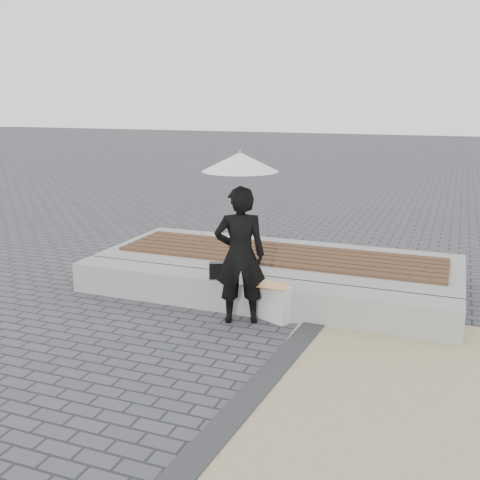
% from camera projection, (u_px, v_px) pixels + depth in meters
% --- Properties ---
extents(ground, '(80.00, 80.00, 0.00)m').
position_uv_depth(ground, '(194.00, 364.00, 5.63)').
color(ground, '#48484C').
rests_on(ground, ground).
extents(edging_band, '(0.61, 5.20, 0.04)m').
position_uv_depth(edging_band, '(247.00, 400.00, 4.91)').
color(edging_band, '#323235').
rests_on(edging_band, ground).
extents(seating_ledge, '(5.00, 0.45, 0.40)m').
position_uv_depth(seating_ledge, '(250.00, 295.00, 7.03)').
color(seating_ledge, '#989994').
rests_on(seating_ledge, ground).
extents(timber_platform, '(5.00, 2.00, 0.40)m').
position_uv_depth(timber_platform, '(279.00, 269.00, 8.11)').
color(timber_platform, gray).
rests_on(timber_platform, ground).
extents(timber_decking, '(4.60, 1.20, 0.04)m').
position_uv_depth(timber_decking, '(279.00, 254.00, 8.06)').
color(timber_decking, brown).
rests_on(timber_decking, timber_platform).
extents(woman, '(0.70, 0.60, 1.63)m').
position_uv_depth(woman, '(240.00, 255.00, 6.52)').
color(woman, black).
rests_on(woman, ground).
extents(parasol, '(0.86, 0.86, 1.10)m').
position_uv_depth(parasol, '(240.00, 162.00, 6.25)').
color(parasol, '#ABABB0').
rests_on(parasol, ground).
extents(handbag, '(0.31, 0.20, 0.21)m').
position_uv_depth(handbag, '(221.00, 271.00, 7.00)').
color(handbag, black).
rests_on(handbag, seating_ledge).
extents(canvas_tote, '(0.46, 0.33, 0.44)m').
position_uv_depth(canvas_tote, '(274.00, 302.00, 6.71)').
color(canvas_tote, beige).
rests_on(canvas_tote, ground).
extents(magazine, '(0.34, 0.26, 0.01)m').
position_uv_depth(magazine, '(273.00, 285.00, 6.61)').
color(magazine, '#D1313D').
rests_on(magazine, canvas_tote).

